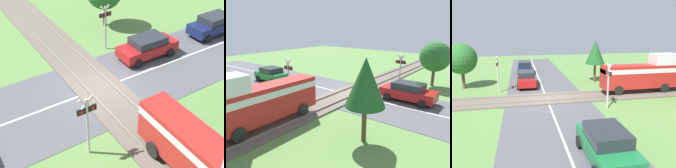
# 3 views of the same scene
# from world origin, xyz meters

# --- Properties ---
(ground_plane) EXTENTS (60.00, 60.00, 0.00)m
(ground_plane) POSITION_xyz_m (0.00, 0.00, 0.00)
(ground_plane) COLOR #5B8442
(road_surface) EXTENTS (48.00, 6.40, 0.02)m
(road_surface) POSITION_xyz_m (0.00, 0.00, 0.01)
(road_surface) COLOR #515156
(road_surface) RESTS_ON ground_plane
(track_bed) EXTENTS (2.80, 48.00, 0.24)m
(track_bed) POSITION_xyz_m (0.00, 0.00, 0.07)
(track_bed) COLOR #665B51
(track_bed) RESTS_ON ground_plane
(car_near_crossing) EXTENTS (4.08, 1.82, 1.47)m
(car_near_crossing) POSITION_xyz_m (-4.60, -1.44, 0.78)
(car_near_crossing) COLOR #A81919
(car_near_crossing) RESTS_ON ground_plane
(car_far_side) EXTENTS (3.64, 1.87, 1.47)m
(car_far_side) POSITION_xyz_m (8.70, 1.44, 0.77)
(car_far_side) COLOR #197038
(car_far_side) RESTS_ON ground_plane
(car_behind_queue) EXTENTS (4.18, 1.81, 1.51)m
(car_behind_queue) POSITION_xyz_m (-10.92, -1.44, 0.80)
(car_behind_queue) COLOR #141E4C
(car_behind_queue) RESTS_ON ground_plane
(crossing_signal_west_approach) EXTENTS (0.90, 0.18, 3.20)m
(crossing_signal_west_approach) POSITION_xyz_m (-2.84, -3.90, 2.05)
(crossing_signal_west_approach) COLOR #B7B7B7
(crossing_signal_west_approach) RESTS_ON ground_plane
(crossing_signal_east_approach) EXTENTS (0.90, 0.18, 3.20)m
(crossing_signal_east_approach) POSITION_xyz_m (2.84, 3.90, 2.05)
(crossing_signal_east_approach) COLOR #B7B7B7
(crossing_signal_east_approach) RESTS_ON ground_plane
(tree_roadside_hedge) EXTENTS (2.00, 2.00, 4.30)m
(tree_roadside_hedge) POSITION_xyz_m (-5.09, 5.70, 3.08)
(tree_roadside_hedge) COLOR brown
(tree_roadside_hedge) RESTS_ON ground_plane
(tree_beyond_track) EXTENTS (2.82, 2.82, 4.22)m
(tree_beyond_track) POSITION_xyz_m (-4.79, -7.21, 2.80)
(tree_beyond_track) COLOR brown
(tree_beyond_track) RESTS_ON ground_plane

